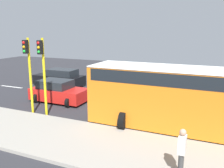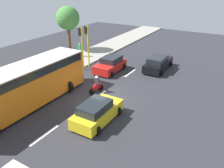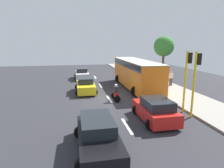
{
  "view_description": "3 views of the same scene",
  "coord_description": "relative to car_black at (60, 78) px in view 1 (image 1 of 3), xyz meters",
  "views": [
    {
      "loc": [
        15.81,
        4.77,
        4.96
      ],
      "look_at": [
        0.7,
        -1.99,
        1.3
      ],
      "focal_mm": 39.82,
      "sensor_mm": 36.0,
      "label": 1
    },
    {
      "loc": [
        -9.54,
        13.95,
        8.88
      ],
      "look_at": [
        -0.68,
        -1.15,
        0.84
      ],
      "focal_mm": 36.93,
      "sensor_mm": 36.0,
      "label": 2
    },
    {
      "loc": [
        -3.05,
        -16.65,
        4.97
      ],
      "look_at": [
        -0.08,
        -1.6,
        1.76
      ],
      "focal_mm": 30.77,
      "sensor_mm": 36.0,
      "label": 3
    }
  ],
  "objects": [
    {
      "name": "pedestrian_by_tree",
      "position": [
        10.18,
        12.15,
        0.35
      ],
      "size": [
        0.4,
        0.24,
        1.69
      ],
      "color": "#3F3F3F",
      "rests_on": "sidewalk"
    },
    {
      "name": "lane_stripe_far_north",
      "position": [
        2.1,
        -3.66,
        -0.71
      ],
      "size": [
        0.2,
        2.4,
        0.01
      ],
      "primitive_type": "cube",
      "color": "white",
      "rests_on": "ground"
    },
    {
      "name": "ground_plane",
      "position": [
        2.1,
        8.34,
        -0.76
      ],
      "size": [
        40.0,
        60.0,
        0.1
      ],
      "primitive_type": "cube",
      "color": "#2D2D33"
    },
    {
      "name": "car_black",
      "position": [
        0.0,
        0.0,
        0.0
      ],
      "size": [
        2.23,
        4.51,
        1.52
      ],
      "color": "black",
      "rests_on": "ground"
    },
    {
      "name": "car_yellow_cab",
      "position": [
        0.12,
        11.38,
        -0.0
      ],
      "size": [
        2.2,
        4.04,
        1.52
      ],
      "color": "yellow",
      "rests_on": "ground"
    },
    {
      "name": "motorcycle",
      "position": [
        2.57,
        7.8,
        -0.07
      ],
      "size": [
        0.6,
        1.3,
        1.53
      ],
      "color": "black",
      "rests_on": "ground"
    },
    {
      "name": "lane_stripe_north",
      "position": [
        2.1,
        2.34,
        -0.71
      ],
      "size": [
        0.2,
        2.4,
        0.01
      ],
      "primitive_type": "cube",
      "color": "white",
      "rests_on": "ground"
    },
    {
      "name": "traffic_light_midblock",
      "position": [
        6.94,
        3.95,
        2.22
      ],
      "size": [
        0.49,
        0.24,
        4.5
      ],
      "color": "yellow",
      "rests_on": "ground"
    },
    {
      "name": "car_red",
      "position": [
        4.15,
        2.87,
        -0.0
      ],
      "size": [
        2.3,
        3.92,
        1.52
      ],
      "color": "red",
      "rests_on": "ground"
    },
    {
      "name": "traffic_light_corner",
      "position": [
        6.94,
        2.93,
        2.22
      ],
      "size": [
        0.49,
        0.24,
        4.5
      ],
      "color": "yellow",
      "rests_on": "ground"
    },
    {
      "name": "lane_stripe_mid",
      "position": [
        2.1,
        8.34,
        -0.71
      ],
      "size": [
        0.2,
        2.4,
        0.01
      ],
      "primitive_type": "cube",
      "color": "white",
      "rests_on": "ground"
    },
    {
      "name": "sidewalk",
      "position": [
        9.1,
        8.34,
        -0.64
      ],
      "size": [
        4.0,
        60.0,
        0.15
      ],
      "primitive_type": "cube",
      "color": "#9E998E",
      "rests_on": "ground"
    },
    {
      "name": "city_bus",
      "position": [
        5.87,
        12.39,
        1.13
      ],
      "size": [
        3.2,
        11.0,
        3.16
      ],
      "color": "orange",
      "rests_on": "ground"
    }
  ]
}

